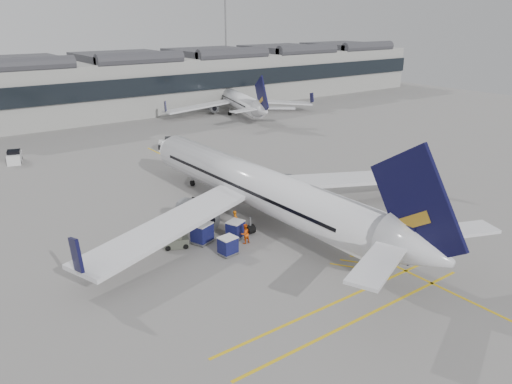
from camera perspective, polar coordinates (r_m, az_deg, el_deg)
ground at (r=43.65m, az=-2.08°, el=-7.65°), size 220.00×220.00×0.00m
terminal at (r=107.24m, az=-24.75°, el=10.45°), size 200.00×20.45×12.40m
apron_markings at (r=56.41m, az=0.57°, el=-1.13°), size 0.25×60.00×0.01m
airliner_main at (r=50.20m, az=0.49°, el=0.42°), size 40.82×44.59×11.86m
airliner_far at (r=107.98m, az=-2.13°, el=10.46°), size 31.59×35.00×9.56m
belt_loader at (r=53.04m, az=-6.49°, el=-2.00°), size 4.84×2.13×1.93m
baggage_cart_a at (r=44.08m, az=-3.23°, el=-6.10°), size 1.73×1.49×1.66m
baggage_cart_b at (r=46.38m, az=-6.19°, el=-4.61°), size 2.27×2.09×1.95m
baggage_cart_c at (r=47.14m, az=-2.37°, el=-4.27°), size 2.02×1.86×1.71m
baggage_cart_d at (r=51.37m, az=-8.00°, el=-2.47°), size 1.67×1.45×1.58m
ramp_agent_a at (r=49.12m, az=-2.37°, el=-3.19°), size 0.81×0.83×1.93m
ramp_agent_b at (r=46.08m, az=-1.27°, el=-4.78°), size 0.97×0.77×1.91m
pushback_tug at (r=46.07m, az=-9.12°, el=-5.61°), size 2.55×2.08×1.24m
safety_cone_nose at (r=66.08m, az=-7.34°, el=2.07°), size 0.35×0.35×0.49m
safety_cone_engine at (r=54.53m, az=8.95°, el=-1.85°), size 0.37×0.37×0.51m
service_van_mid at (r=79.07m, az=-25.88°, el=3.60°), size 2.71×3.93×1.84m
service_van_right at (r=79.14m, az=-9.63°, el=5.38°), size 4.34×3.51×2.00m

